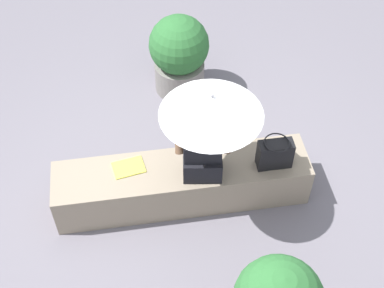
% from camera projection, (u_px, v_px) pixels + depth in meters
% --- Properties ---
extents(ground_plane, '(14.00, 14.00, 0.00)m').
position_uv_depth(ground_plane, '(182.00, 197.00, 5.17)').
color(ground_plane, slate).
extents(stone_bench, '(2.35, 0.51, 0.44)m').
position_uv_depth(stone_bench, '(182.00, 183.00, 5.01)').
color(stone_bench, gray).
rests_on(stone_bench, ground).
extents(person_seated, '(0.49, 0.32, 0.90)m').
position_uv_depth(person_seated, '(203.00, 143.00, 4.52)').
color(person_seated, black).
rests_on(person_seated, stone_bench).
extents(parasol, '(0.84, 0.84, 0.99)m').
position_uv_depth(parasol, '(212.00, 106.00, 4.14)').
color(parasol, '#B7B7BC').
rests_on(parasol, stone_bench).
extents(handbag_black, '(0.31, 0.23, 0.30)m').
position_uv_depth(handbag_black, '(275.00, 154.00, 4.76)').
color(handbag_black, black).
rests_on(handbag_black, stone_bench).
extents(magazine, '(0.31, 0.25, 0.01)m').
position_uv_depth(magazine, '(129.00, 167.00, 4.84)').
color(magazine, '#EAE04C').
rests_on(magazine, stone_bench).
extents(planter_near, '(0.66, 0.66, 0.94)m').
position_uv_depth(planter_near, '(179.00, 54.00, 5.85)').
color(planter_near, gray).
rests_on(planter_near, ground).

